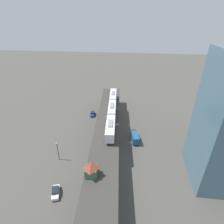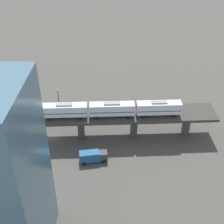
{
  "view_description": "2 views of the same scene",
  "coord_description": "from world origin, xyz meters",
  "px_view_note": "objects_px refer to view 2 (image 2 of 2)",
  "views": [
    {
      "loc": [
        -7.11,
        41.63,
        41.68
      ],
      "look_at": [
        -0.03,
        -17.26,
        9.37
      ],
      "focal_mm": 28.0,
      "sensor_mm": 36.0,
      "label": 1
    },
    {
      "loc": [
        -68.95,
        -19.65,
        56.76
      ],
      "look_at": [
        -0.03,
        -17.26,
        9.37
      ],
      "focal_mm": 50.0,
      "sensor_mm": 36.0,
      "label": 2
    }
  ],
  "objects_px": {
    "signal_hut": "(4,106)",
    "street_car_blue": "(154,115)",
    "subway_train": "(112,109)",
    "street_lamp": "(58,97)",
    "delivery_truck": "(93,156)",
    "street_car_white": "(17,112)"
  },
  "relations": [
    {
      "from": "subway_train",
      "to": "street_lamp",
      "type": "height_order",
      "value": "subway_train"
    },
    {
      "from": "subway_train",
      "to": "signal_hut",
      "type": "height_order",
      "value": "subway_train"
    },
    {
      "from": "signal_hut",
      "to": "delivery_truck",
      "type": "xyz_separation_m",
      "value": [
        -10.75,
        -25.15,
        -7.91
      ]
    },
    {
      "from": "street_car_white",
      "to": "delivery_truck",
      "type": "distance_m",
      "value": 33.09
    },
    {
      "from": "delivery_truck",
      "to": "street_lamp",
      "type": "distance_m",
      "value": 28.17
    },
    {
      "from": "street_lamp",
      "to": "subway_train",
      "type": "bearing_deg",
      "value": -131.05
    },
    {
      "from": "street_car_white",
      "to": "signal_hut",
      "type": "bearing_deg",
      "value": -176.41
    },
    {
      "from": "street_car_blue",
      "to": "street_car_white",
      "type": "height_order",
      "value": "same"
    },
    {
      "from": "subway_train",
      "to": "street_car_white",
      "type": "distance_m",
      "value": 33.84
    },
    {
      "from": "signal_hut",
      "to": "street_lamp",
      "type": "height_order",
      "value": "signal_hut"
    },
    {
      "from": "subway_train",
      "to": "street_car_blue",
      "type": "xyz_separation_m",
      "value": [
        10.95,
        -12.61,
        -9.47
      ]
    },
    {
      "from": "delivery_truck",
      "to": "signal_hut",
      "type": "bearing_deg",
      "value": 66.85
    },
    {
      "from": "subway_train",
      "to": "street_lamp",
      "type": "relative_size",
      "value": 5.38
    },
    {
      "from": "street_lamp",
      "to": "street_car_blue",
      "type": "bearing_deg",
      "value": -98.51
    },
    {
      "from": "subway_train",
      "to": "street_car_white",
      "type": "bearing_deg",
      "value": 69.41
    },
    {
      "from": "delivery_truck",
      "to": "street_car_blue",
      "type": "bearing_deg",
      "value": -40.41
    },
    {
      "from": "subway_train",
      "to": "delivery_truck",
      "type": "xyz_separation_m",
      "value": [
        -9.31,
        4.63,
        -8.65
      ]
    },
    {
      "from": "signal_hut",
      "to": "street_car_blue",
      "type": "height_order",
      "value": "signal_hut"
    },
    {
      "from": "signal_hut",
      "to": "delivery_truck",
      "type": "height_order",
      "value": "signal_hut"
    },
    {
      "from": "signal_hut",
      "to": "street_car_blue",
      "type": "xyz_separation_m",
      "value": [
        9.5,
        -42.39,
        -8.73
      ]
    },
    {
      "from": "signal_hut",
      "to": "street_car_blue",
      "type": "bearing_deg",
      "value": -77.37
    },
    {
      "from": "street_car_blue",
      "to": "delivery_truck",
      "type": "height_order",
      "value": "delivery_truck"
    }
  ]
}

